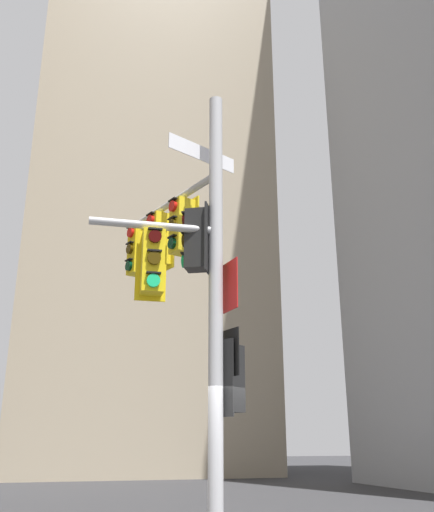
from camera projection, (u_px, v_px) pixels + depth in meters
name	position (u px, v px, depth m)	size (l,w,h in m)	color
building_mid_block	(141.00, 233.00, 37.38)	(13.85, 13.85, 29.64)	tan
signal_pole_assembly	(186.00, 276.00, 9.40)	(2.53, 3.10, 7.40)	#B2B2B5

